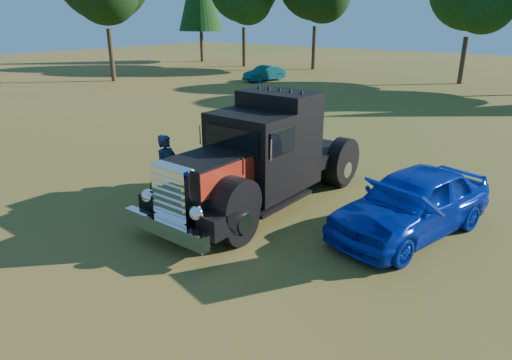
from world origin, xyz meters
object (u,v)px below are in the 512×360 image
at_px(diamond_t_truck, 259,160).
at_px(hotrod_coupe, 412,203).
at_px(spectator_far, 222,153).
at_px(distant_teal_car, 264,73).
at_px(spectator_near, 168,170).

height_order(diamond_t_truck, hotrod_coupe, diamond_t_truck).
distance_m(hotrod_coupe, spectator_far, 5.81).
relative_size(diamond_t_truck, distant_teal_car, 2.01).
bearing_deg(diamond_t_truck, distant_teal_car, 127.05).
xyz_separation_m(spectator_near, spectator_far, (0.05, 2.14, -0.00)).
distance_m(diamond_t_truck, hotrod_coupe, 3.99).
bearing_deg(distant_teal_car, spectator_far, -44.76).
height_order(hotrod_coupe, spectator_far, spectator_far).
relative_size(diamond_t_truck, spectator_far, 3.67).
bearing_deg(hotrod_coupe, distant_teal_car, 134.70).
distance_m(hotrod_coupe, spectator_near, 6.30).
relative_size(hotrod_coupe, spectator_far, 2.51).
bearing_deg(spectator_far, diamond_t_truck, -85.90).
distance_m(spectator_near, distant_teal_car, 25.29).
bearing_deg(spectator_far, spectator_near, -158.11).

